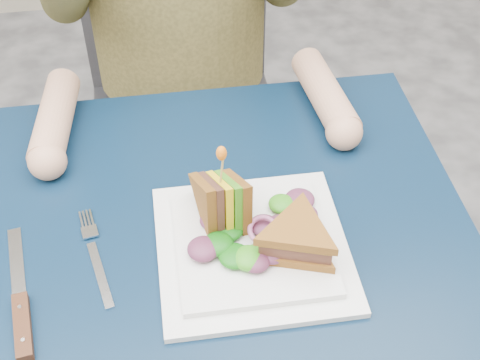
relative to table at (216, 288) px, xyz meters
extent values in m
cube|color=black|center=(0.00, 0.00, 0.06)|extent=(0.75, 0.75, 0.03)
cylinder|color=#595B5E|center=(-0.32, 0.32, -0.30)|extent=(0.04, 0.04, 0.70)
cylinder|color=#595B5E|center=(0.32, 0.32, -0.30)|extent=(0.04, 0.04, 0.70)
cube|color=#47474C|center=(0.00, 0.61, -0.20)|extent=(0.42, 0.40, 0.04)
cylinder|color=#47474C|center=(-0.18, 0.44, -0.44)|extent=(0.02, 0.02, 0.43)
cylinder|color=#47474C|center=(0.18, 0.44, -0.44)|extent=(0.02, 0.02, 0.43)
cylinder|color=#47474C|center=(-0.18, 0.78, -0.44)|extent=(0.02, 0.02, 0.43)
cylinder|color=#47474C|center=(0.18, 0.78, -0.44)|extent=(0.02, 0.02, 0.43)
cylinder|color=tan|center=(-0.23, 0.30, 0.11)|extent=(0.08, 0.20, 0.06)
sphere|color=tan|center=(-0.23, 0.20, 0.11)|extent=(0.06, 0.06, 0.06)
cylinder|color=tan|center=(0.23, 0.30, 0.11)|extent=(0.08, 0.20, 0.06)
sphere|color=tan|center=(0.23, 0.20, 0.11)|extent=(0.06, 0.06, 0.06)
cube|color=white|center=(0.05, 0.00, 0.08)|extent=(0.26, 0.26, 0.01)
cube|color=white|center=(0.05, 0.00, 0.09)|extent=(0.21, 0.21, 0.01)
cube|color=silver|center=(-0.16, -0.01, 0.08)|extent=(0.04, 0.12, 0.00)
cube|color=silver|center=(-0.17, 0.06, 0.08)|extent=(0.03, 0.03, 0.00)
cube|color=silver|center=(-0.18, 0.09, 0.08)|extent=(0.01, 0.03, 0.00)
cube|color=silver|center=(-0.18, 0.09, 0.08)|extent=(0.01, 0.03, 0.00)
cube|color=silver|center=(-0.17, 0.09, 0.08)|extent=(0.01, 0.03, 0.00)
cube|color=silver|center=(-0.17, 0.09, 0.08)|extent=(0.01, 0.03, 0.00)
cube|color=silver|center=(-0.27, 0.02, 0.08)|extent=(0.04, 0.14, 0.00)
cube|color=black|center=(-0.25, -0.09, 0.09)|extent=(0.03, 0.10, 0.01)
cylinder|color=silver|center=(-0.25, -0.06, 0.09)|extent=(0.01, 0.01, 0.00)
cylinder|color=silver|center=(-0.25, -0.11, 0.09)|extent=(0.01, 0.01, 0.00)
cylinder|color=tan|center=(0.02, 0.04, 0.20)|extent=(0.01, 0.01, 0.06)
ellipsoid|color=orange|center=(0.02, 0.04, 0.23)|extent=(0.01, 0.01, 0.02)
torus|color=#9E4C7A|center=(0.07, 0.00, 0.11)|extent=(0.04, 0.04, 0.02)
camera|label=1|loc=(-0.05, -0.58, 0.80)|focal=50.00mm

